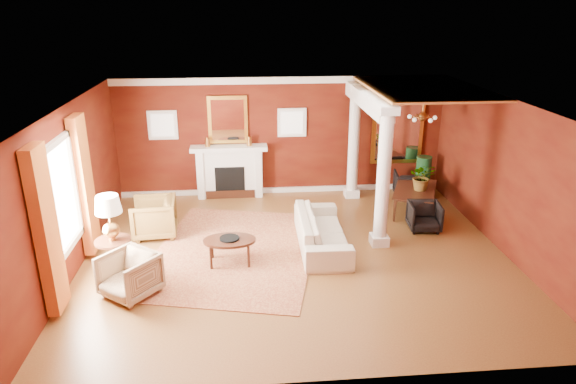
{
  "coord_description": "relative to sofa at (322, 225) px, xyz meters",
  "views": [
    {
      "loc": [
        -0.95,
        -8.76,
        4.58
      ],
      "look_at": [
        -0.12,
        0.39,
        1.15
      ],
      "focal_mm": 32.0,
      "sensor_mm": 36.0,
      "label": 1
    }
  ],
  "objects": [
    {
      "name": "coffee_book",
      "position": [
        -1.84,
        -0.49,
        0.16
      ],
      "size": [
        0.17,
        0.03,
        0.24
      ],
      "primitive_type": "imported",
      "rotation": [
        0.0,
        0.0,
        -0.08
      ],
      "color": "black",
      "rests_on": "coffee_table"
    },
    {
      "name": "room_shell",
      "position": [
        -0.54,
        -0.33,
        1.57
      ],
      "size": [
        8.04,
        7.04,
        2.92
      ],
      "color": "#5B1E0C",
      "rests_on": "ground"
    },
    {
      "name": "overmantel_mirror",
      "position": [
        -1.84,
        3.12,
        1.45
      ],
      "size": [
        0.95,
        0.07,
        1.15
      ],
      "color": "gold",
      "rests_on": "fireplace"
    },
    {
      "name": "dining_table",
      "position": [
        2.42,
        1.57,
        -0.01
      ],
      "size": [
        1.12,
        1.68,
        0.88
      ],
      "primitive_type": "imported",
      "rotation": [
        0.0,
        0.0,
        1.18
      ],
      "color": "black",
      "rests_on": "ground"
    },
    {
      "name": "dining_chair_far",
      "position": [
        2.56,
        2.54,
        -0.1
      ],
      "size": [
        0.77,
        0.73,
        0.7
      ],
      "primitive_type": "imported",
      "rotation": [
        0.0,
        0.0,
        2.99
      ],
      "color": "black",
      "rests_on": "ground"
    },
    {
      "name": "green_urn",
      "position": [
        2.94,
        2.66,
        -0.06
      ],
      "size": [
        0.42,
        0.42,
        1.0
      ],
      "color": "#15411E",
      "rests_on": "ground"
    },
    {
      "name": "chandelier",
      "position": [
        2.36,
        1.47,
        1.8
      ],
      "size": [
        0.6,
        0.62,
        0.75
      ],
      "color": "#B17B37",
      "rests_on": "room_shell"
    },
    {
      "name": "flank_window_left",
      "position": [
        -3.39,
        3.13,
        1.35
      ],
      "size": [
        0.7,
        0.07,
        0.7
      ],
      "color": "white",
      "rests_on": "room_shell"
    },
    {
      "name": "sofa",
      "position": [
        0.0,
        0.0,
        0.0
      ],
      "size": [
        0.71,
        2.31,
        0.9
      ],
      "primitive_type": "imported",
      "rotation": [
        0.0,
        0.0,
        1.55
      ],
      "color": "beige",
      "rests_on": "ground"
    },
    {
      "name": "potted_plant",
      "position": [
        2.5,
        1.5,
        0.68
      ],
      "size": [
        0.69,
        0.74,
        0.49
      ],
      "primitive_type": "imported",
      "rotation": [
        0.0,
        0.0,
        -0.2
      ],
      "color": "#26591E",
      "rests_on": "dining_table"
    },
    {
      "name": "fireplace",
      "position": [
        -1.84,
        2.99,
        0.2
      ],
      "size": [
        1.85,
        0.42,
        1.29
      ],
      "color": "white",
      "rests_on": "ground"
    },
    {
      "name": "header_beam",
      "position": [
        1.16,
        1.57,
        2.17
      ],
      "size": [
        0.3,
        3.2,
        0.32
      ],
      "primitive_type": "cube",
      "color": "white",
      "rests_on": "column_front"
    },
    {
      "name": "coffee_table",
      "position": [
        -1.8,
        -0.55,
        -0.01
      ],
      "size": [
        0.97,
        0.97,
        0.49
      ],
      "rotation": [
        0.0,
        0.0,
        -0.05
      ],
      "color": "black",
      "rests_on": "ground"
    },
    {
      "name": "amber_ceiling",
      "position": [
        2.31,
        1.42,
        2.42
      ],
      "size": [
        2.3,
        3.4,
        0.04
      ],
      "primitive_type": "cube",
      "color": "#D9883F",
      "rests_on": "room_shell"
    },
    {
      "name": "column_front",
      "position": [
        1.16,
        -0.03,
        0.98
      ],
      "size": [
        0.36,
        0.36,
        2.8
      ],
      "color": "white",
      "rests_on": "ground"
    },
    {
      "name": "base_trim",
      "position": [
        -0.54,
        3.13,
        -0.39
      ],
      "size": [
        8.0,
        0.08,
        0.12
      ],
      "primitive_type": "cube",
      "color": "white",
      "rests_on": "ground"
    },
    {
      "name": "dining_chair_near",
      "position": [
        2.28,
        0.58,
        -0.12
      ],
      "size": [
        0.7,
        0.66,
        0.66
      ],
      "primitive_type": "imported",
      "rotation": [
        0.0,
        0.0,
        -0.1
      ],
      "color": "black",
      "rests_on": "ground"
    },
    {
      "name": "dining_mirror",
      "position": [
        2.36,
        3.12,
        1.1
      ],
      "size": [
        1.3,
        0.07,
        1.7
      ],
      "color": "gold",
      "rests_on": "room_shell"
    },
    {
      "name": "crown_trim",
      "position": [
        -0.54,
        3.13,
        2.37
      ],
      "size": [
        8.0,
        0.08,
        0.16
      ],
      "primitive_type": "cube",
      "color": "white",
      "rests_on": "room_shell"
    },
    {
      "name": "armchair_leopard",
      "position": [
        -3.37,
        0.81,
        -0.01
      ],
      "size": [
        0.86,
        0.92,
        0.89
      ],
      "primitive_type": "imported",
      "rotation": [
        0.0,
        0.0,
        -1.5
      ],
      "color": "black",
      "rests_on": "ground"
    },
    {
      "name": "flank_window_right",
      "position": [
        -0.29,
        3.13,
        1.35
      ],
      "size": [
        0.7,
        0.07,
        0.7
      ],
      "color": "white",
      "rests_on": "room_shell"
    },
    {
      "name": "armchair_stripe",
      "position": [
        -3.41,
        -1.51,
        -0.04
      ],
      "size": [
        1.08,
        1.07,
        0.81
      ],
      "primitive_type": "imported",
      "rotation": [
        0.0,
        0.0,
        -0.67
      ],
      "color": "tan",
      "rests_on": "ground"
    },
    {
      "name": "rug",
      "position": [
        -1.73,
        -0.1,
        -0.44
      ],
      "size": [
        3.84,
        4.59,
        0.02
      ],
      "primitive_type": "cube",
      "rotation": [
        0.0,
        0.0,
        -0.23
      ],
      "color": "maroon",
      "rests_on": "ground"
    },
    {
      "name": "side_table",
      "position": [
        -3.79,
        -0.86,
        0.58
      ],
      "size": [
        0.61,
        0.61,
        1.53
      ],
      "rotation": [
        0.0,
        0.0,
        0.12
      ],
      "color": "black",
      "rests_on": "ground"
    },
    {
      "name": "left_window",
      "position": [
        -4.44,
        -0.93,
        0.97
      ],
      "size": [
        0.21,
        2.55,
        2.6
      ],
      "color": "white",
      "rests_on": "room_shell"
    },
    {
      "name": "ground",
      "position": [
        -0.54,
        -0.33,
        -0.45
      ],
      "size": [
        8.0,
        8.0,
        0.0
      ],
      "primitive_type": "plane",
      "color": "brown",
      "rests_on": "ground"
    },
    {
      "name": "column_back",
      "position": [
        1.16,
        2.67,
        0.98
      ],
      "size": [
        0.36,
        0.36,
        2.8
      ],
      "color": "white",
      "rests_on": "ground"
    }
  ]
}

